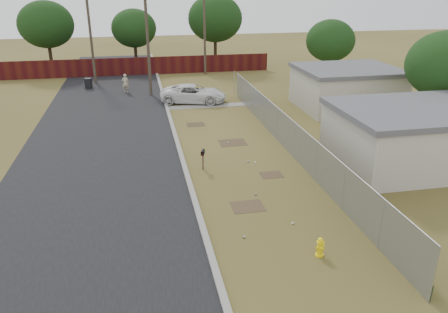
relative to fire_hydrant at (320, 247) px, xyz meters
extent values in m
plane|color=brown|center=(-0.81, 9.04, -0.36)|extent=(120.00, 120.00, 0.00)
cube|color=black|center=(-8.31, 17.04, -0.35)|extent=(9.00, 60.00, 0.02)
cube|color=gray|center=(-3.81, 17.04, -0.30)|extent=(0.25, 60.00, 0.12)
cube|color=gray|center=(-0.81, 20.54, -0.34)|extent=(6.20, 1.00, 0.03)
cylinder|color=#989CA1|center=(2.29, -2.96, 0.64)|extent=(0.06, 0.06, 2.00)
cylinder|color=#989CA1|center=(2.29, 0.04, 0.64)|extent=(0.06, 0.06, 2.00)
cylinder|color=#989CA1|center=(2.29, 3.04, 0.64)|extent=(0.06, 0.06, 2.00)
cylinder|color=#989CA1|center=(2.29, 6.04, 0.64)|extent=(0.06, 0.06, 2.00)
cylinder|color=#989CA1|center=(2.29, 9.04, 0.64)|extent=(0.06, 0.06, 2.00)
cylinder|color=#989CA1|center=(2.29, 12.04, 0.64)|extent=(0.06, 0.06, 2.00)
cylinder|color=#989CA1|center=(2.29, 15.04, 0.64)|extent=(0.06, 0.06, 2.00)
cylinder|color=#989CA1|center=(2.29, 18.04, 0.64)|extent=(0.06, 0.06, 2.00)
cylinder|color=#989CA1|center=(2.29, 21.04, 0.64)|extent=(0.06, 0.06, 2.00)
cylinder|color=#989CA1|center=(2.29, 24.04, 0.64)|extent=(0.06, 0.06, 2.00)
cylinder|color=#989CA1|center=(2.29, 10.04, 1.64)|extent=(0.04, 26.00, 0.04)
cube|color=gray|center=(2.29, 10.04, 0.64)|extent=(0.01, 26.00, 2.00)
cube|color=black|center=(2.35, 10.04, -0.06)|extent=(0.03, 26.00, 0.60)
cube|color=#43140E|center=(-6.81, 34.04, 0.54)|extent=(30.00, 0.12, 1.80)
cylinder|color=#463B2F|center=(-4.81, 25.04, 4.14)|extent=(0.24, 0.24, 9.00)
cylinder|color=#463B2F|center=(-9.81, 31.04, 4.14)|extent=(0.24, 0.24, 9.00)
cylinder|color=#463B2F|center=(1.19, 33.04, 4.14)|extent=(0.24, 0.24, 9.00)
cube|color=beige|center=(8.19, 7.04, 1.04)|extent=(8.00, 6.00, 2.80)
cube|color=#535358|center=(8.19, 7.04, 2.59)|extent=(8.32, 6.24, 0.30)
cube|color=beige|center=(9.69, 18.04, 1.04)|extent=(7.00, 6.00, 2.80)
cube|color=#535358|center=(9.69, 18.04, 2.59)|extent=(7.28, 6.24, 0.30)
cylinder|color=#342617|center=(-14.81, 38.04, 1.29)|extent=(0.36, 0.36, 3.30)
ellipsoid|color=black|center=(-14.81, 38.04, 4.52)|extent=(5.70, 5.70, 4.84)
cylinder|color=#342617|center=(-5.81, 39.04, 1.07)|extent=(0.36, 0.36, 2.86)
ellipsoid|color=black|center=(-5.81, 39.04, 3.87)|extent=(4.94, 4.94, 4.20)
cylinder|color=#342617|center=(3.19, 38.04, 1.40)|extent=(0.36, 0.36, 3.52)
ellipsoid|color=black|center=(3.19, 38.04, 4.84)|extent=(6.08, 6.08, 5.17)
cylinder|color=#342617|center=(12.19, 27.04, 0.96)|extent=(0.36, 0.36, 2.64)
ellipsoid|color=black|center=(12.19, 27.04, 3.54)|extent=(4.56, 4.56, 3.88)
cylinder|color=#342617|center=(13.19, 12.04, 1.07)|extent=(0.36, 0.36, 2.86)
ellipsoid|color=black|center=(13.19, 12.04, 3.87)|extent=(4.94, 4.94, 4.20)
cylinder|color=yellow|center=(0.00, 0.00, -0.33)|extent=(0.37, 0.37, 0.05)
cylinder|color=yellow|center=(0.00, 0.00, -0.06)|extent=(0.26, 0.26, 0.52)
cylinder|color=yellow|center=(0.00, 0.00, 0.20)|extent=(0.34, 0.34, 0.04)
sphere|color=yellow|center=(0.00, 0.00, 0.27)|extent=(0.25, 0.25, 0.21)
cylinder|color=yellow|center=(0.00, 0.00, 0.38)|extent=(0.04, 0.04, 0.05)
cylinder|color=yellow|center=(-0.12, -0.03, 0.00)|extent=(0.11, 0.12, 0.10)
cylinder|color=yellow|center=(0.12, 0.04, 0.00)|extent=(0.11, 0.12, 0.10)
cylinder|color=yellow|center=(0.03, -0.12, 0.00)|extent=(0.15, 0.14, 0.13)
cube|color=brown|center=(-2.88, 8.44, 0.09)|extent=(0.10, 0.10, 0.89)
cube|color=black|center=(-2.88, 8.44, 0.56)|extent=(0.28, 0.45, 0.16)
cylinder|color=black|center=(-2.88, 8.44, 0.64)|extent=(0.28, 0.45, 0.16)
cube|color=#B50C15|center=(-2.95, 8.22, 0.56)|extent=(0.03, 0.04, 0.09)
imported|color=silver|center=(-1.56, 21.90, 0.37)|extent=(5.63, 3.64, 1.44)
imported|color=tan|center=(-6.92, 26.44, 0.46)|extent=(0.65, 0.47, 1.64)
cube|color=black|center=(-10.26, 28.70, 0.08)|extent=(0.65, 0.65, 0.87)
cube|color=black|center=(-10.26, 28.70, 0.53)|extent=(0.71, 0.71, 0.07)
cylinder|color=black|center=(-10.05, 28.38, -0.26)|extent=(0.08, 0.19, 0.18)
cylinder|color=silver|center=(-0.20, 2.25, -0.32)|extent=(0.12, 0.11, 0.07)
cylinder|color=#A1A1A6|center=(-0.98, 5.03, -0.32)|extent=(0.12, 0.10, 0.07)
cylinder|color=silver|center=(0.01, 8.70, -0.32)|extent=(0.11, 0.12, 0.07)
cylinder|color=#A1A1A6|center=(-2.37, 1.65, -0.32)|extent=(0.12, 0.10, 0.07)
cylinder|color=silver|center=(-0.82, 12.00, -0.32)|extent=(0.11, 0.09, 0.07)
cylinder|color=#A1A1A6|center=(-0.34, 8.91, -0.32)|extent=(0.12, 0.10, 0.07)
camera|label=1|loc=(-5.94, -12.19, 8.76)|focal=35.00mm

